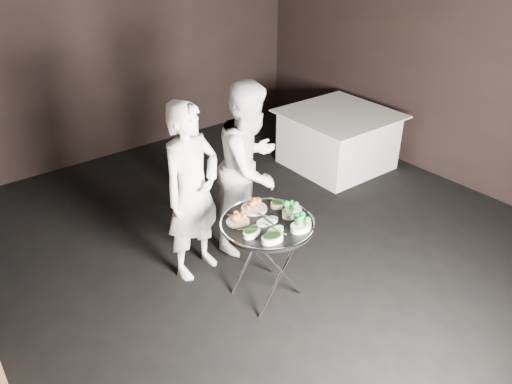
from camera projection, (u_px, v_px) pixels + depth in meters
floor at (275, 288)px, 4.45m from camera, size 6.00×7.00×0.05m
wall_back at (91, 43)px, 6.10m from camera, size 6.00×0.05×3.00m
wall_right at (492, 62)px, 5.34m from camera, size 0.05×7.00×3.00m
tray_stand at (267, 256)px, 4.16m from camera, size 0.49×0.41×0.72m
serving_tray at (268, 223)px, 4.00m from camera, size 0.77×0.77×0.04m
potato_plate_a at (238, 219)px, 3.97m from camera, size 0.19×0.19×0.07m
potato_plate_b at (254, 206)px, 4.14m from camera, size 0.22×0.22×0.08m
greens_bowl at (277, 204)px, 4.19m from camera, size 0.11×0.11×0.06m
asparagus_plate_a at (267, 221)px, 3.98m from camera, size 0.20×0.12×0.04m
asparagus_plate_b at (275, 230)px, 3.87m from camera, size 0.18×0.11×0.03m
spinach_bowl_a at (252, 231)px, 3.82m from camera, size 0.19×0.15×0.07m
spinach_bowl_b at (272, 237)px, 3.75m from camera, size 0.20×0.14×0.07m
broccoli_bowl_a at (292, 212)px, 4.06m from camera, size 0.19×0.14×0.08m
broccoli_bowl_b at (301, 226)px, 3.89m from camera, size 0.20×0.15×0.08m
serving_utensils at (264, 212)px, 4.02m from camera, size 0.59×0.45×0.01m
waiter_left at (192, 192)px, 4.27m from camera, size 0.66×0.51×1.63m
waiter_right at (251, 166)px, 4.67m from camera, size 0.98×0.88×1.65m
dining_table at (337, 139)px, 6.38m from camera, size 1.26×1.26×0.72m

